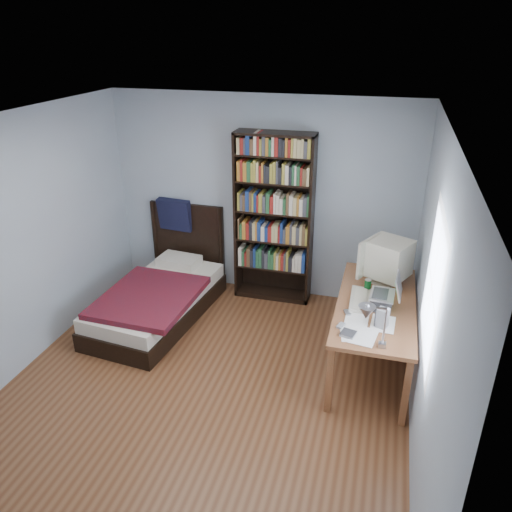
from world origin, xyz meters
name	(u,v)px	position (x,y,z in m)	size (l,w,h in m)	color
room	(203,272)	(0.03, 0.00, 1.25)	(4.20, 4.24, 2.50)	#59301A
desk	(376,306)	(1.51, 1.27, 0.42)	(0.75, 1.70, 0.73)	brown
crt_monitor	(386,259)	(1.56, 1.26, 1.00)	(0.57, 0.52, 0.48)	beige
laptop	(384,299)	(1.57, 0.71, 0.83)	(0.30, 0.30, 0.36)	#2D2D30
desk_lamp	(370,316)	(1.46, -0.33, 1.25)	(0.25, 0.54, 0.64)	#99999E
keyboard	(360,300)	(1.35, 0.78, 0.75)	(0.19, 0.49, 0.03)	#B7AF98
speaker	(382,318)	(1.57, 0.36, 0.82)	(0.09, 0.09, 0.19)	gray
soda_can	(368,285)	(1.40, 1.02, 0.79)	(0.07, 0.07, 0.12)	#083D1B
mouse	(376,289)	(1.49, 1.05, 0.75)	(0.07, 0.12, 0.04)	silver
phone_silver	(347,313)	(1.25, 0.51, 0.74)	(0.05, 0.10, 0.02)	#B1B1B5
phone_grey	(341,326)	(1.22, 0.27, 0.74)	(0.05, 0.10, 0.02)	gray
external_drive	(348,334)	(1.30, 0.15, 0.74)	(0.12, 0.12, 0.03)	gray
bookshelf	(274,219)	(0.20, 1.94, 1.06)	(0.95, 0.30, 2.10)	black
bed	(160,295)	(-1.00, 1.14, 0.26)	(1.13, 2.06, 1.16)	black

